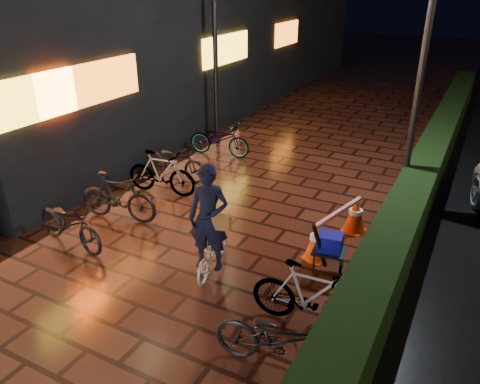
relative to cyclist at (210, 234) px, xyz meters
The scene contains 9 objects.
ground 1.65m from the cyclist, 111.10° to the right, with size 80.00×80.00×0.00m, color #381911.
hedge 7.19m from the cyclist, 67.32° to the left, with size 0.70×20.00×1.00m, color black.
lamp_post_hedge 5.28m from the cyclist, 59.33° to the left, with size 0.50×0.15×5.26m.
lamp_post_sf 7.48m from the cyclist, 119.66° to the left, with size 0.52×0.23×5.42m.
cyclist is the anchor object (origin of this frame).
traffic_barrier 2.58m from the cyclist, 49.02° to the left, with size 0.83×1.82×0.74m.
cart_assembly 2.06m from the cyclist, 27.77° to the left, with size 0.62×0.64×1.05m.
parked_bikes_storefront 3.58m from the cyclist, 142.08° to the left, with size 2.07×6.51×1.06m.
parked_bikes_hedge 2.26m from the cyclist, 28.01° to the right, with size 1.89×1.70×1.06m.
Camera 1 is at (4.22, -4.51, 4.75)m, focal length 35.00 mm.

